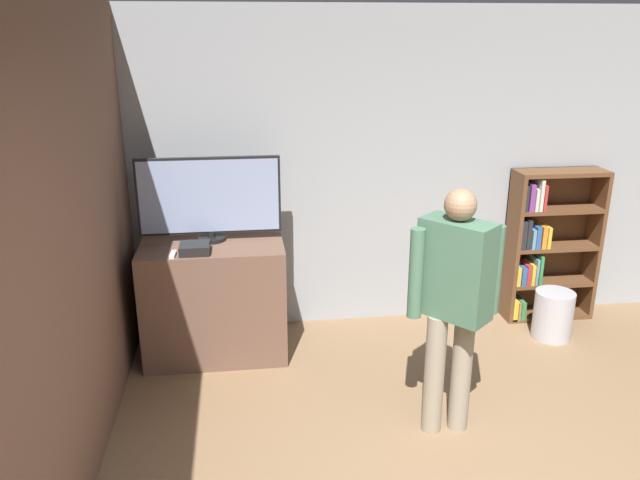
{
  "coord_description": "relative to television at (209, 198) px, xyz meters",
  "views": [
    {
      "loc": [
        -1.22,
        -1.98,
        2.51
      ],
      "look_at": [
        -0.72,
        1.96,
        1.16
      ],
      "focal_mm": 35.0,
      "sensor_mm": 36.0,
      "label": 1
    }
  ],
  "objects": [
    {
      "name": "wall_side_brick",
      "position": [
        -0.7,
        -1.16,
        0.07
      ],
      "size": [
        0.06,
        4.7,
        2.7
      ],
      "color": "brown",
      "rests_on": "ground_plane"
    },
    {
      "name": "waste_bin",
      "position": [
        2.83,
        -0.19,
        -1.07
      ],
      "size": [
        0.33,
        0.33,
        0.41
      ],
      "color": "#B7B7BC",
      "rests_on": "ground_plane"
    },
    {
      "name": "television",
      "position": [
        0.0,
        0.0,
        0.0
      ],
      "size": [
        1.09,
        0.22,
        0.66
      ],
      "color": "black",
      "rests_on": "tv_ledge"
    },
    {
      "name": "game_console",
      "position": [
        -0.11,
        -0.28,
        -0.31
      ],
      "size": [
        0.22,
        0.2,
        0.07
      ],
      "color": "black",
      "rests_on": "tv_ledge"
    },
    {
      "name": "tv_ledge",
      "position": [
        -0.0,
        -0.06,
        -0.81
      ],
      "size": [
        1.1,
        0.7,
        0.93
      ],
      "color": "brown",
      "rests_on": "ground_plane"
    },
    {
      "name": "wall_back",
      "position": [
        1.47,
        0.42,
        0.07
      ],
      "size": [
        6.28,
        0.06,
        2.7
      ],
      "color": "#9EA3A8",
      "rests_on": "ground_plane"
    },
    {
      "name": "bookshelf",
      "position": [
        2.9,
        0.24,
        -0.59
      ],
      "size": [
        0.79,
        0.28,
        1.36
      ],
      "color": "brown",
      "rests_on": "ground_plane"
    },
    {
      "name": "person",
      "position": [
        1.52,
        -1.31,
        -0.31
      ],
      "size": [
        0.58,
        0.48,
        1.63
      ],
      "rotation": [
        0.0,
        0.0,
        -0.86
      ],
      "color": "gray",
      "rests_on": "ground_plane"
    },
    {
      "name": "remote_loose",
      "position": [
        -0.27,
        -0.32,
        -0.33
      ],
      "size": [
        0.04,
        0.14,
        0.02
      ],
      "color": "white",
      "rests_on": "tv_ledge"
    }
  ]
}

